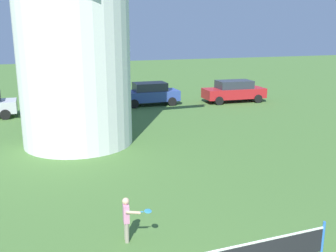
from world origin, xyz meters
TOP-DOWN VIEW (x-y plane):
  - player_far at (-1.12, 4.07)m, footprint 0.68×0.55m
  - parked_car_mustard at (-0.68, 20.26)m, footprint 4.11×2.11m
  - parked_car_blue at (4.83, 20.85)m, footprint 4.01×1.99m
  - parked_car_red at (10.91, 19.81)m, footprint 4.57×2.15m

SIDE VIEW (x-z plane):
  - player_far at x=-1.12m, z-range 0.08..1.23m
  - parked_car_blue at x=4.83m, z-range 0.03..1.59m
  - parked_car_mustard at x=-0.68m, z-range 0.03..1.59m
  - parked_car_red at x=10.91m, z-range 0.03..1.59m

